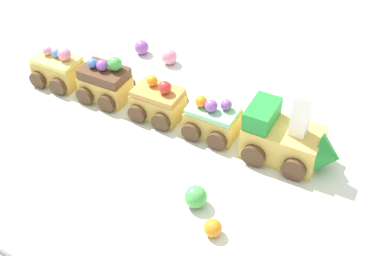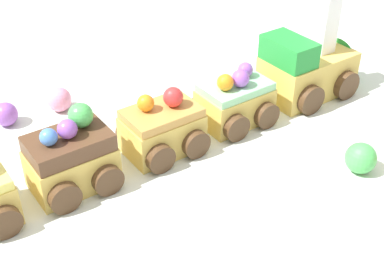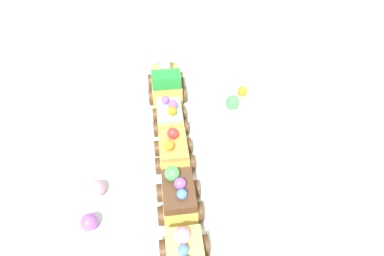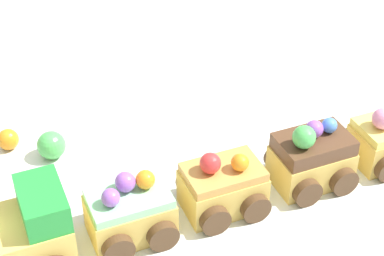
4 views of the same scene
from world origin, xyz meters
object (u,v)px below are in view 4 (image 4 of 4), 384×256
at_px(cake_car_mint, 130,213).
at_px(gumball_green, 51,145).
at_px(gumball_orange, 8,139).
at_px(cake_car_chocolate, 311,159).
at_px(cake_car_caramel, 223,187).

distance_m(cake_car_mint, gumball_green, 0.14).
distance_m(cake_car_mint, gumball_orange, 0.18).
relative_size(cake_car_chocolate, gumball_orange, 3.38).
distance_m(cake_car_caramel, cake_car_chocolate, 0.09).
bearing_deg(cake_car_caramel, gumball_orange, -44.38).
bearing_deg(gumball_orange, cake_car_chocolate, 150.88).
relative_size(gumball_orange, gumball_green, 0.76).
bearing_deg(cake_car_chocolate, cake_car_caramel, -0.06).
bearing_deg(gumball_orange, cake_car_caramel, 138.71).
xyz_separation_m(cake_car_mint, gumball_green, (0.05, -0.13, -0.01)).
bearing_deg(gumball_green, gumball_orange, -35.98).
relative_size(cake_car_mint, cake_car_caramel, 1.00).
height_order(cake_car_chocolate, gumball_green, cake_car_chocolate).
xyz_separation_m(cake_car_caramel, cake_car_chocolate, (-0.09, -0.00, 0.00)).
distance_m(cake_car_mint, cake_car_caramel, 0.09).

